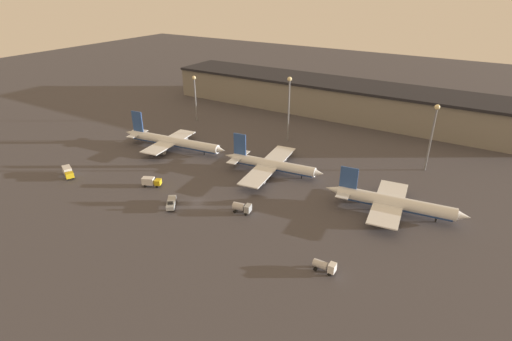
{
  "coord_description": "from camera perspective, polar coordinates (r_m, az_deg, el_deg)",
  "views": [
    {
      "loc": [
        70.26,
        -79.98,
        61.8
      ],
      "look_at": [
        9.79,
        18.31,
        6.0
      ],
      "focal_mm": 28.0,
      "sensor_mm": 36.0,
      "label": 1
    }
  ],
  "objects": [
    {
      "name": "service_vehicle_2",
      "position": [
        96.42,
        9.77,
        -13.28
      ],
      "size": [
        5.4,
        2.15,
        2.87
      ],
      "rotation": [
        0.0,
        0.0,
        0.02
      ],
      "color": "white",
      "rests_on": "ground"
    },
    {
      "name": "airplane_0",
      "position": [
        162.59,
        -11.88,
        4.08
      ],
      "size": [
        47.35,
        27.82,
        13.43
      ],
      "rotation": [
        0.0,
        0.0,
        0.13
      ],
      "color": "white",
      "rests_on": "ground"
    },
    {
      "name": "terminal_building",
      "position": [
        206.28,
        10.73,
        10.25
      ],
      "size": [
        172.04,
        27.98,
        16.0
      ],
      "color": "gray",
      "rests_on": "ground"
    },
    {
      "name": "service_vehicle_4",
      "position": [
        116.43,
        -2.04,
        -5.28
      ],
      "size": [
        5.68,
        3.31,
        2.96
      ],
      "rotation": [
        0.0,
        0.0,
        0.18
      ],
      "color": "#9EA3A8",
      "rests_on": "ground"
    },
    {
      "name": "lamp_post_1",
      "position": [
        164.08,
        4.71,
        9.83
      ],
      "size": [
        1.8,
        1.8,
        26.78
      ],
      "color": "slate",
      "rests_on": "ground"
    },
    {
      "name": "ground",
      "position": [
        123.1,
        -8.4,
        -4.64
      ],
      "size": [
        600.0,
        600.0,
        0.0
      ],
      "primitive_type": "plane",
      "color": "#423F44"
    },
    {
      "name": "service_vehicle_3",
      "position": [
        122.07,
        -12.02,
        -4.55
      ],
      "size": [
        6.31,
        7.35,
        2.69
      ],
      "rotation": [
        0.0,
        0.0,
        -0.93
      ],
      "color": "#9EA3A8",
      "rests_on": "ground"
    },
    {
      "name": "lamp_post_0",
      "position": [
        191.2,
        -8.72,
        11.02
      ],
      "size": [
        1.8,
        1.8,
        21.5
      ],
      "color": "slate",
      "rests_on": "ground"
    },
    {
      "name": "service_vehicle_1",
      "position": [
        135.17,
        -14.79,
        -1.52
      ],
      "size": [
        6.52,
        4.72,
        3.03
      ],
      "rotation": [
        0.0,
        0.0,
        0.44
      ],
      "color": "gold",
      "rests_on": "ground"
    },
    {
      "name": "lamp_post_2",
      "position": [
        149.2,
        23.94,
        5.42
      ],
      "size": [
        1.8,
        1.8,
        24.06
      ],
      "color": "slate",
      "rests_on": "ground"
    },
    {
      "name": "service_vehicle_0",
      "position": [
        151.64,
        -25.29,
        -0.15
      ],
      "size": [
        7.56,
        5.33,
        3.09
      ],
      "rotation": [
        0.0,
        0.0,
        -0.44
      ],
      "color": "gold",
      "rests_on": "ground"
    },
    {
      "name": "airplane_1",
      "position": [
        139.35,
        2.2,
        0.84
      ],
      "size": [
        37.22,
        36.05,
        12.61
      ],
      "rotation": [
        0.0,
        0.0,
        0.13
      ],
      "color": "white",
      "rests_on": "ground"
    },
    {
      "name": "airplane_2",
      "position": [
        122.03,
        18.98,
        -4.38
      ],
      "size": [
        40.43,
        28.27,
        11.97
      ],
      "rotation": [
        0.0,
        0.0,
        0.13
      ],
      "color": "white",
      "rests_on": "ground"
    }
  ]
}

